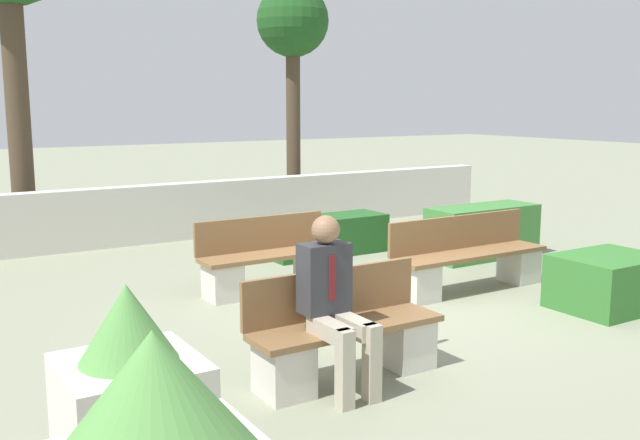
{
  "coord_description": "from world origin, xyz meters",
  "views": [
    {
      "loc": [
        -4.59,
        -6.11,
        2.2
      ],
      "look_at": [
        -0.46,
        0.5,
        0.9
      ],
      "focal_mm": 40.0,
      "sensor_mm": 36.0,
      "label": 1
    }
  ],
  "objects_px": {
    "bench_front": "(345,340)",
    "tree_center_left": "(293,30)",
    "bench_left_side": "(269,264)",
    "bench_right_side": "(469,261)",
    "person_seated_man": "(333,295)",
    "planter_corner_left": "(130,385)"
  },
  "relations": [
    {
      "from": "bench_right_side",
      "to": "person_seated_man",
      "type": "height_order",
      "value": "person_seated_man"
    },
    {
      "from": "person_seated_man",
      "to": "tree_center_left",
      "type": "xyz_separation_m",
      "value": [
        3.93,
        7.43,
        2.75
      ]
    },
    {
      "from": "tree_center_left",
      "to": "bench_front",
      "type": "bearing_deg",
      "value": -117.04
    },
    {
      "from": "bench_front",
      "to": "planter_corner_left",
      "type": "height_order",
      "value": "planter_corner_left"
    },
    {
      "from": "bench_front",
      "to": "bench_left_side",
      "type": "bearing_deg",
      "value": 74.78
    },
    {
      "from": "bench_front",
      "to": "planter_corner_left",
      "type": "distance_m",
      "value": 1.89
    },
    {
      "from": "bench_left_side",
      "to": "planter_corner_left",
      "type": "distance_m",
      "value": 4.0
    },
    {
      "from": "person_seated_man",
      "to": "bench_front",
      "type": "bearing_deg",
      "value": 33.46
    },
    {
      "from": "bench_right_side",
      "to": "planter_corner_left",
      "type": "xyz_separation_m",
      "value": [
        -4.61,
        -1.87,
        0.14
      ]
    },
    {
      "from": "bench_right_side",
      "to": "bench_left_side",
      "type": "bearing_deg",
      "value": 142.03
    },
    {
      "from": "bench_front",
      "to": "tree_center_left",
      "type": "bearing_deg",
      "value": 62.96
    },
    {
      "from": "bench_left_side",
      "to": "bench_right_side",
      "type": "xyz_separation_m",
      "value": [
        2.03,
        -1.18,
        0.02
      ]
    },
    {
      "from": "person_seated_man",
      "to": "tree_center_left",
      "type": "distance_m",
      "value": 8.85
    },
    {
      "from": "planter_corner_left",
      "to": "bench_right_side",
      "type": "bearing_deg",
      "value": 22.1
    },
    {
      "from": "bench_front",
      "to": "bench_left_side",
      "type": "xyz_separation_m",
      "value": [
        0.73,
        2.68,
        0.0
      ]
    },
    {
      "from": "tree_center_left",
      "to": "planter_corner_left",
      "type": "bearing_deg",
      "value": -125.99
    },
    {
      "from": "bench_front",
      "to": "planter_corner_left",
      "type": "xyz_separation_m",
      "value": [
        -1.85,
        -0.37,
        0.15
      ]
    },
    {
      "from": "person_seated_man",
      "to": "planter_corner_left",
      "type": "xyz_separation_m",
      "value": [
        -1.64,
        -0.24,
        -0.27
      ]
    },
    {
      "from": "bench_front",
      "to": "person_seated_man",
      "type": "relative_size",
      "value": 1.21
    },
    {
      "from": "planter_corner_left",
      "to": "tree_center_left",
      "type": "bearing_deg",
      "value": 54.01
    },
    {
      "from": "bench_left_side",
      "to": "person_seated_man",
      "type": "height_order",
      "value": "person_seated_man"
    },
    {
      "from": "person_seated_man",
      "to": "bench_right_side",
      "type": "bearing_deg",
      "value": 28.82
    }
  ]
}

